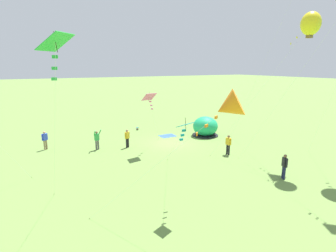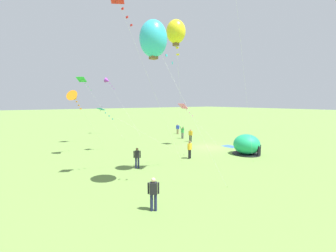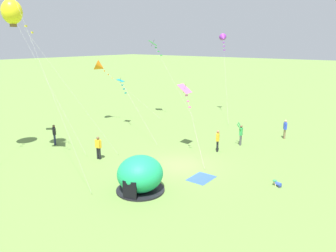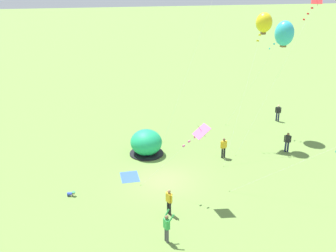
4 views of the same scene
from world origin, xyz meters
name	(u,v)px [view 3 (image 3 of 4)]	position (x,y,z in m)	size (l,w,h in m)	color
ground_plane	(180,165)	(0.00, 0.00, 0.00)	(300.00, 300.00, 0.00)	olive
popup_tent	(140,175)	(-4.67, -0.55, 1.00)	(2.81, 2.81, 2.10)	#1EAD6B
picnic_blanket	(201,178)	(-1.00, -2.38, 0.01)	(1.70, 1.30, 0.01)	#3359A5
toddler_crawling	(277,183)	(0.81, -6.56, 0.18)	(0.34, 0.55, 0.32)	blue
person_flying_kite	(241,134)	(6.85, -1.21, 1.00)	(0.70, 0.59, 1.89)	#4C4C51
person_watching_sky	(98,147)	(-2.66, 5.46, 0.96)	(0.31, 0.58, 1.72)	black
person_center_field	(54,134)	(-2.64, 11.05, 0.96)	(0.39, 0.54, 1.72)	#1E2347
person_strolling	(285,128)	(10.98, -3.46, 0.96)	(0.52, 0.40, 1.72)	#8C7251
person_far_back	(218,140)	(4.23, -0.52, 0.96)	(0.54, 0.38, 1.72)	black
kite_pink	(185,91)	(2.90, 1.69, 4.74)	(3.18, 4.08, 5.26)	silver
kite_green	(154,45)	(10.94, 11.64, 8.01)	(1.36, 6.41, 8.60)	silver
kite_purple	(223,38)	(16.84, 6.30, 8.77)	(5.20, 4.16, 9.30)	silver
kite_teal	(122,84)	(5.20, 10.94, 4.35)	(3.31, 7.61, 4.97)	silver
kite_yellow	(12,12)	(-5.87, 9.55, 10.27)	(5.41, 5.25, 11.08)	silver
kite_orange	(100,67)	(5.13, 14.03, 5.87)	(5.64, 5.20, 6.59)	silver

